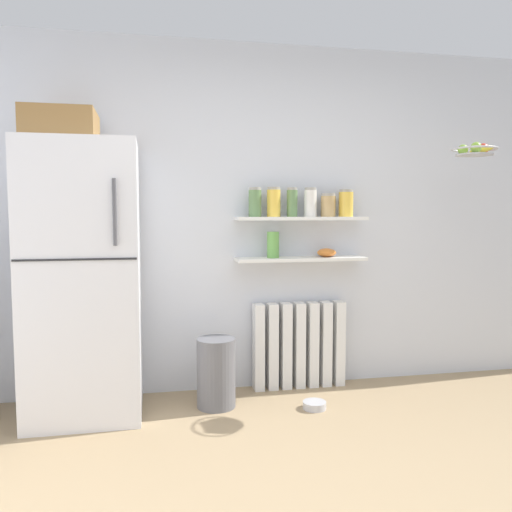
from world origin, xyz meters
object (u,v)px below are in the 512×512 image
object	(u,v)px
storage_jar_2	(292,202)
storage_jar_3	(310,202)
trash_bin	(216,373)
storage_jar_4	(328,205)
vase	(273,245)
refrigerator	(82,274)
hanging_fruit_basket	(475,150)
storage_jar_1	(274,202)
storage_jar_0	(255,202)
radiator	(299,345)
shelf_bowl	(327,253)
storage_jar_5	(346,203)
pet_food_bowl	(314,405)

from	to	relation	value
storage_jar_2	storage_jar_3	distance (m)	0.14
trash_bin	storage_jar_4	bearing A→B (deg)	16.07
trash_bin	vase	bearing A→B (deg)	29.00
refrigerator	hanging_fruit_basket	size ratio (longest dim) A/B	6.36
storage_jar_1	trash_bin	xyz separation A→B (m)	(-0.47, -0.26, -1.18)
storage_jar_0	trash_bin	size ratio (longest dim) A/B	0.45
hanging_fruit_basket	trash_bin	bearing A→B (deg)	174.43
radiator	trash_bin	bearing A→B (deg)	-157.11
storage_jar_2	shelf_bowl	bearing A→B (deg)	0.00
refrigerator	storage_jar_5	size ratio (longest dim) A/B	9.62
refrigerator	storage_jar_1	distance (m)	1.44
vase	pet_food_bowl	world-z (taller)	vase
refrigerator	storage_jar_4	world-z (taller)	refrigerator
storage_jar_4	vase	distance (m)	0.52
hanging_fruit_basket	storage_jar_5	bearing A→B (deg)	151.14
storage_jar_2	hanging_fruit_basket	xyz separation A→B (m)	(1.21, -0.43, 0.36)
storage_jar_4	vase	xyz separation A→B (m)	(-0.43, 0.00, -0.29)
storage_jar_0	storage_jar_2	distance (m)	0.28
storage_jar_4	storage_jar_5	world-z (taller)	storage_jar_5
storage_jar_2	storage_jar_4	bearing A→B (deg)	0.00
storage_jar_3	hanging_fruit_basket	size ratio (longest dim) A/B	0.70
hanging_fruit_basket	storage_jar_1	bearing A→B (deg)	162.21
storage_jar_0	refrigerator	bearing A→B (deg)	-169.86
storage_jar_1	storage_jar_3	bearing A→B (deg)	0.00
refrigerator	vase	world-z (taller)	refrigerator
storage_jar_5	trash_bin	xyz separation A→B (m)	(-1.03, -0.26, -1.18)
storage_jar_1	storage_jar_2	size ratio (longest dim) A/B	1.01
shelf_bowl	trash_bin	world-z (taller)	shelf_bowl
storage_jar_5	pet_food_bowl	size ratio (longest dim) A/B	1.28
storage_jar_3	pet_food_bowl	xyz separation A→B (m)	(-0.09, -0.43, -1.40)
storage_jar_1	vase	xyz separation A→B (m)	(-0.00, 0.00, -0.32)
vase	trash_bin	distance (m)	1.02
storage_jar_2	refrigerator	bearing A→B (deg)	-171.77
vase	shelf_bowl	distance (m)	0.42
refrigerator	shelf_bowl	size ratio (longest dim) A/B	13.81
storage_jar_1	storage_jar_5	distance (m)	0.57
refrigerator	shelf_bowl	bearing A→B (deg)	6.96
radiator	storage_jar_1	distance (m)	1.11
hanging_fruit_basket	refrigerator	bearing A→B (deg)	175.32
refrigerator	storage_jar_0	size ratio (longest dim) A/B	9.24
radiator	storage_jar_0	distance (m)	1.15
shelf_bowl	radiator	bearing A→B (deg)	171.62
refrigerator	radiator	xyz separation A→B (m)	(1.55, 0.24, -0.61)
storage_jar_5	pet_food_bowl	distance (m)	1.50
radiator	shelf_bowl	world-z (taller)	shelf_bowl
shelf_bowl	hanging_fruit_basket	distance (m)	1.27
storage_jar_3	storage_jar_5	bearing A→B (deg)	0.00
refrigerator	radiator	bearing A→B (deg)	8.94
storage_jar_4	pet_food_bowl	world-z (taller)	storage_jar_4
shelf_bowl	storage_jar_4	bearing A→B (deg)	0.00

